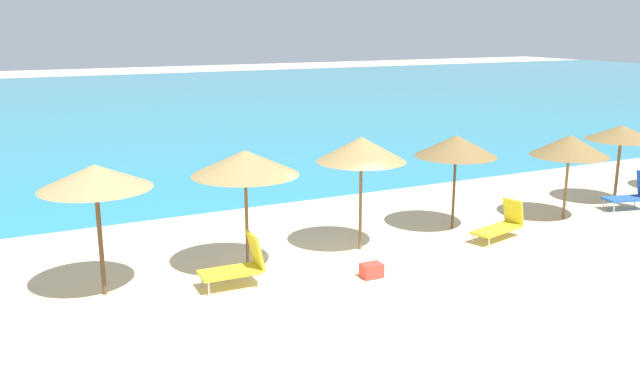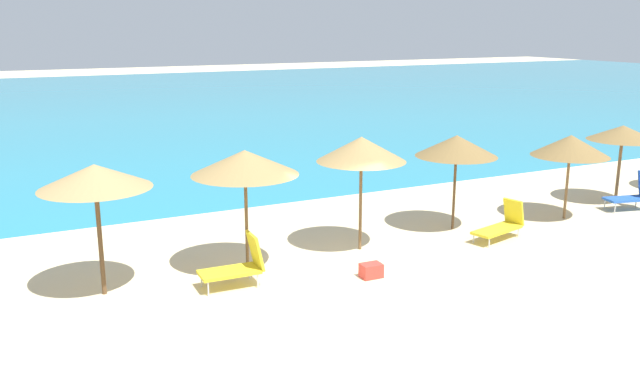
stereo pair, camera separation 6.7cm
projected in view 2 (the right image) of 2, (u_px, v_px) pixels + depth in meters
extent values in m
plane|color=beige|center=(362.00, 285.00, 14.91)|extent=(160.00, 160.00, 0.00)
cube|color=teal|center=(98.00, 106.00, 47.42)|extent=(160.00, 60.44, 0.01)
cylinder|color=brown|center=(100.00, 239.00, 14.13)|extent=(0.10, 0.10, 2.50)
cone|color=tan|center=(95.00, 176.00, 13.80)|extent=(2.33, 2.33, 0.51)
cylinder|color=brown|center=(246.00, 221.00, 15.45)|extent=(0.08, 0.08, 2.48)
cone|color=#9E7F4C|center=(245.00, 162.00, 15.11)|extent=(2.46, 2.46, 0.57)
cylinder|color=brown|center=(361.00, 203.00, 17.00)|extent=(0.08, 0.08, 2.47)
cone|color=#9E7F4C|center=(361.00, 149.00, 16.66)|extent=(2.26, 2.26, 0.62)
cylinder|color=brown|center=(454.00, 190.00, 18.72)|extent=(0.08, 0.08, 2.25)
cone|color=olive|center=(457.00, 146.00, 18.41)|extent=(2.27, 2.27, 0.59)
cylinder|color=brown|center=(567.00, 185.00, 19.78)|extent=(0.08, 0.08, 2.05)
cone|color=olive|center=(571.00, 146.00, 19.49)|extent=(2.25, 2.25, 0.62)
cylinder|color=brown|center=(619.00, 169.00, 21.56)|extent=(0.10, 0.10, 2.20)
cone|color=olive|center=(623.00, 133.00, 21.27)|extent=(2.19, 2.19, 0.47)
cube|color=yellow|center=(497.00, 230.00, 17.94)|extent=(1.66, 0.95, 0.07)
cube|color=yellow|center=(514.00, 212.00, 18.32)|extent=(0.36, 0.62, 0.72)
cylinder|color=silver|center=(474.00, 238.00, 17.74)|extent=(0.04, 0.04, 0.26)
cylinder|color=silver|center=(489.00, 243.00, 17.38)|extent=(0.04, 0.04, 0.26)
cylinder|color=silver|center=(503.00, 229.00, 18.58)|extent=(0.04, 0.04, 0.26)
cylinder|color=silver|center=(518.00, 233.00, 18.22)|extent=(0.04, 0.04, 0.26)
cube|color=yellow|center=(229.00, 272.00, 14.70)|extent=(1.33, 0.71, 0.07)
cube|color=yellow|center=(255.00, 251.00, 14.85)|extent=(0.25, 0.68, 0.80)
cylinder|color=silver|center=(201.00, 280.00, 14.78)|extent=(0.04, 0.04, 0.33)
cylinder|color=silver|center=(208.00, 289.00, 14.28)|extent=(0.04, 0.04, 0.33)
cylinder|color=silver|center=(249.00, 272.00, 15.23)|extent=(0.04, 0.04, 0.33)
cylinder|color=silver|center=(258.00, 281.00, 14.73)|extent=(0.04, 0.04, 0.33)
cube|color=blue|center=(626.00, 199.00, 20.83)|extent=(1.43, 0.89, 0.07)
cylinder|color=silver|center=(605.00, 204.00, 21.00)|extent=(0.04, 0.04, 0.32)
cylinder|color=silver|center=(615.00, 208.00, 20.52)|extent=(0.04, 0.04, 0.32)
cylinder|color=silver|center=(636.00, 202.00, 21.24)|extent=(0.04, 0.04, 0.32)
cube|color=red|center=(371.00, 271.00, 15.33)|extent=(0.49, 0.36, 0.33)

